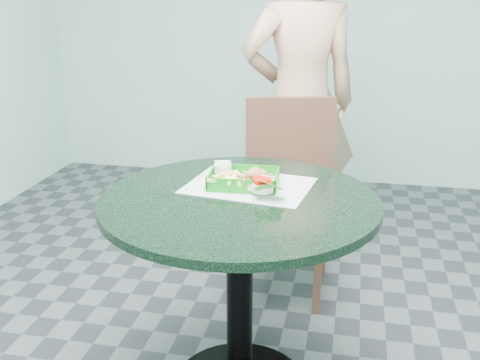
% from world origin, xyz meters
% --- Properties ---
extents(cafe_table, '(0.94, 0.94, 0.75)m').
position_xyz_m(cafe_table, '(0.00, 0.00, 0.58)').
color(cafe_table, black).
rests_on(cafe_table, floor).
extents(dining_chair, '(0.44, 0.44, 0.93)m').
position_xyz_m(dining_chair, '(0.05, 0.86, 0.53)').
color(dining_chair, '#4A2B1F').
rests_on(dining_chair, floor).
extents(diner_person, '(0.84, 0.70, 1.96)m').
position_xyz_m(diner_person, '(0.08, 1.19, 0.98)').
color(diner_person, tan).
rests_on(diner_person, floor).
extents(placemat, '(0.46, 0.37, 0.00)m').
position_xyz_m(placemat, '(0.01, 0.12, 0.75)').
color(placemat, '#B1CAC5').
rests_on(placemat, cafe_table).
extents(food_basket, '(0.24, 0.18, 0.05)m').
position_xyz_m(food_basket, '(-0.01, 0.11, 0.77)').
color(food_basket, '#0D8415').
rests_on(food_basket, placemat).
extents(crab_sandwich, '(0.11, 0.11, 0.07)m').
position_xyz_m(crab_sandwich, '(0.04, 0.08, 0.80)').
color(crab_sandwich, '#DABC64').
rests_on(crab_sandwich, food_basket).
extents(fries_pile, '(0.14, 0.15, 0.05)m').
position_xyz_m(fries_pile, '(-0.07, 0.08, 0.79)').
color(fries_pile, '#FFE588').
rests_on(fries_pile, food_basket).
extents(sauce_ramekin, '(0.06, 0.06, 0.04)m').
position_xyz_m(sauce_ramekin, '(-0.09, 0.15, 0.80)').
color(sauce_ramekin, silver).
rests_on(sauce_ramekin, food_basket).
extents(garnish_cup, '(0.11, 0.10, 0.04)m').
position_xyz_m(garnish_cup, '(0.07, 0.02, 0.79)').
color(garnish_cup, silver).
rests_on(garnish_cup, food_basket).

